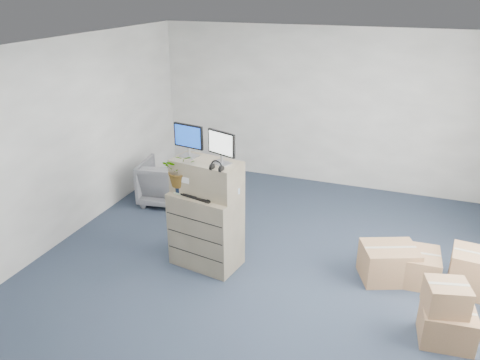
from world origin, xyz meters
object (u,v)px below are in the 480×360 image
filing_cabinet_lower (206,229)px  office_chair (166,180)px  keyboard (199,196)px  potted_plant (180,174)px  monitor_right (221,146)px  water_bottle (216,185)px  monitor_left (188,139)px

filing_cabinet_lower → office_chair: size_ratio=1.24×
keyboard → potted_plant: 0.37m
keyboard → potted_plant: potted_plant is taller
monitor_right → keyboard: 0.71m
water_bottle → potted_plant: size_ratio=0.46×
water_bottle → keyboard: bearing=-139.1°
filing_cabinet_lower → monitor_right: 1.18m
monitor_left → monitor_right: bearing=-0.4°
filing_cabinet_lower → monitor_right: bearing=16.0°
monitor_right → water_bottle: bearing=-173.9°
monitor_left → keyboard: (0.22, -0.21, -0.65)m
monitor_left → keyboard: size_ratio=0.94×
filing_cabinet_lower → water_bottle: 0.64m
monitor_right → keyboard: monitor_right is taller
office_chair → potted_plant: bearing=117.4°
keyboard → office_chair: size_ratio=0.55×
monitor_right → potted_plant: (-0.54, -0.06, -0.41)m
monitor_left → water_bottle: monitor_left is taller
monitor_right → potted_plant: 0.68m
monitor_left → keyboard: 0.72m
monitor_right → water_bottle: (-0.09, 0.02, -0.53)m
keyboard → monitor_right: bearing=39.2°
filing_cabinet_lower → office_chair: filing_cabinet_lower is taller
filing_cabinet_lower → potted_plant: bearing=-163.9°
filing_cabinet_lower → water_bottle: size_ratio=3.97×
monitor_right → potted_plant: bearing=-153.0°
monitor_right → water_bottle: size_ratio=1.61×
keyboard → monitor_left: bearing=150.0°
monitor_left → monitor_right: 0.49m
water_bottle → potted_plant: (-0.44, -0.09, 0.12)m
water_bottle → office_chair: (-1.54, 1.43, -0.73)m
filing_cabinet_lower → potted_plant: (-0.31, -0.04, 0.75)m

